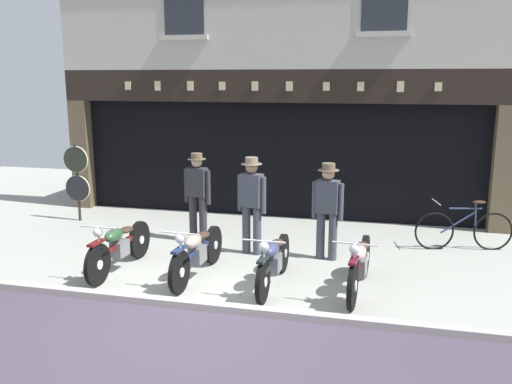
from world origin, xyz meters
The scene contains 12 objects.
ground centered at (0.00, -0.98, -0.04)m, with size 21.96×22.00×0.18m.
shop_facade centered at (0.00, 7.01, 1.70)m, with size 10.26×4.42×6.25m.
motorcycle_left centered at (-1.76, 1.19, 0.43)m, with size 0.62×2.01×0.92m.
motorcycle_center_left centered at (-0.41, 1.21, 0.43)m, with size 0.62×2.04×0.92m.
motorcycle_center centered at (0.84, 1.11, 0.42)m, with size 0.62×1.96×0.91m.
motorcycle_center_right centered at (2.12, 1.20, 0.44)m, with size 0.62×1.98×0.93m.
salesman_left centered at (-1.06, 3.08, 0.96)m, with size 0.55×0.35×1.73m.
shopkeeper_center centered at (0.14, 2.58, 0.99)m, with size 0.55×0.37×1.76m.
salesman_right centered at (1.49, 2.59, 0.95)m, with size 0.55×0.37×1.70m.
tyre_sign_pole centered at (-4.16, 3.92, 1.03)m, with size 0.59×0.06×1.71m.
advert_board_near centered at (2.47, 5.40, 1.79)m, with size 0.71×0.03×1.01m.
leaning_bicycle centered at (3.90, 3.73, 0.38)m, with size 1.77×0.57×0.95m.
Camera 1 is at (2.42, -6.51, 3.12)m, focal length 37.90 mm.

